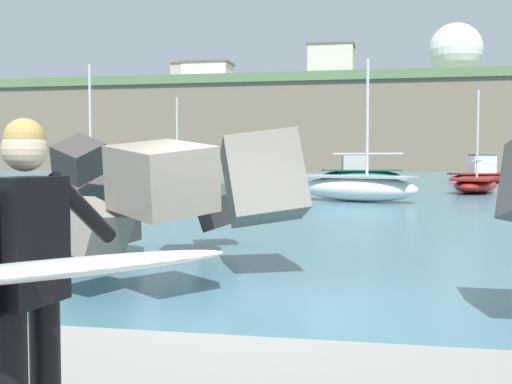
{
  "coord_description": "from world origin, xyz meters",
  "views": [
    {
      "loc": [
        1.46,
        -7.34,
        1.83
      ],
      "look_at": [
        -0.09,
        0.5,
        1.4
      ],
      "focal_mm": 45.2,
      "sensor_mm": 36.0,
      "label": 1
    }
  ],
  "objects_px": {
    "boat_mid_centre": "(358,187)",
    "boat_mid_right": "(360,174)",
    "surfer_with_board": "(17,279)",
    "radar_dome": "(456,52)",
    "boat_near_right": "(476,184)",
    "station_building_central": "(187,80)",
    "station_building_east": "(208,76)",
    "station_building_west": "(331,66)",
    "boat_far_left": "(486,175)",
    "boat_mid_left": "(82,187)",
    "boat_near_centre": "(179,176)"
  },
  "relations": [
    {
      "from": "boat_near_centre",
      "to": "station_building_east",
      "type": "relative_size",
      "value": 0.76
    },
    {
      "from": "boat_near_centre",
      "to": "radar_dome",
      "type": "distance_m",
      "value": 74.58
    },
    {
      "from": "boat_far_left",
      "to": "station_building_east",
      "type": "height_order",
      "value": "station_building_east"
    },
    {
      "from": "boat_mid_right",
      "to": "radar_dome",
      "type": "distance_m",
      "value": 69.34
    },
    {
      "from": "surfer_with_board",
      "to": "radar_dome",
      "type": "xyz_separation_m",
      "value": [
        12.93,
        107.42,
        17.65
      ]
    },
    {
      "from": "radar_dome",
      "to": "boat_near_right",
      "type": "bearing_deg",
      "value": -95.02
    },
    {
      "from": "boat_near_right",
      "to": "boat_far_left",
      "type": "height_order",
      "value": "boat_near_right"
    },
    {
      "from": "boat_mid_left",
      "to": "boat_mid_centre",
      "type": "height_order",
      "value": "boat_mid_left"
    },
    {
      "from": "boat_near_right",
      "to": "station_building_east",
      "type": "relative_size",
      "value": 0.8
    },
    {
      "from": "boat_near_centre",
      "to": "station_building_east",
      "type": "bearing_deg",
      "value": 103.62
    },
    {
      "from": "station_building_east",
      "to": "boat_far_left",
      "type": "bearing_deg",
      "value": -57.72
    },
    {
      "from": "surfer_with_board",
      "to": "boat_mid_left",
      "type": "height_order",
      "value": "boat_mid_left"
    },
    {
      "from": "radar_dome",
      "to": "station_building_central",
      "type": "height_order",
      "value": "radar_dome"
    },
    {
      "from": "boat_mid_left",
      "to": "boat_mid_right",
      "type": "bearing_deg",
      "value": 53.08
    },
    {
      "from": "surfer_with_board",
      "to": "boat_near_right",
      "type": "height_order",
      "value": "boat_near_right"
    },
    {
      "from": "station_building_central",
      "to": "boat_mid_left",
      "type": "bearing_deg",
      "value": -76.0
    },
    {
      "from": "boat_mid_centre",
      "to": "boat_mid_right",
      "type": "relative_size",
      "value": 0.99
    },
    {
      "from": "surfer_with_board",
      "to": "radar_dome",
      "type": "height_order",
      "value": "radar_dome"
    },
    {
      "from": "surfer_with_board",
      "to": "station_building_west",
      "type": "relative_size",
      "value": 0.29
    },
    {
      "from": "surfer_with_board",
      "to": "station_building_east",
      "type": "height_order",
      "value": "station_building_east"
    },
    {
      "from": "surfer_with_board",
      "to": "boat_near_right",
      "type": "distance_m",
      "value": 32.99
    },
    {
      "from": "boat_mid_left",
      "to": "boat_mid_centre",
      "type": "relative_size",
      "value": 1.06
    },
    {
      "from": "boat_near_right",
      "to": "boat_far_left",
      "type": "relative_size",
      "value": 1.05
    },
    {
      "from": "station_building_east",
      "to": "station_building_west",
      "type": "bearing_deg",
      "value": -3.57
    },
    {
      "from": "station_building_central",
      "to": "boat_far_left",
      "type": "bearing_deg",
      "value": -57.13
    },
    {
      "from": "surfer_with_board",
      "to": "station_building_central",
      "type": "xyz_separation_m",
      "value": [
        -33.33,
        109.78,
        14.52
      ]
    },
    {
      "from": "boat_mid_centre",
      "to": "boat_far_left",
      "type": "xyz_separation_m",
      "value": [
        8.05,
        20.62,
        0.02
      ]
    },
    {
      "from": "boat_mid_centre",
      "to": "radar_dome",
      "type": "relative_size",
      "value": 0.55
    },
    {
      "from": "boat_mid_left",
      "to": "station_building_east",
      "type": "distance_m",
      "value": 78.91
    },
    {
      "from": "boat_near_right",
      "to": "boat_mid_centre",
      "type": "xyz_separation_m",
      "value": [
        -5.72,
        -8.18,
        0.16
      ]
    },
    {
      "from": "boat_far_left",
      "to": "station_building_west",
      "type": "height_order",
      "value": "station_building_west"
    },
    {
      "from": "boat_mid_centre",
      "to": "station_building_east",
      "type": "bearing_deg",
      "value": 109.74
    },
    {
      "from": "boat_near_right",
      "to": "station_building_central",
      "type": "distance_m",
      "value": 88.33
    },
    {
      "from": "boat_mid_right",
      "to": "station_building_east",
      "type": "xyz_separation_m",
      "value": [
        -27.18,
        59.66,
        14.56
      ]
    },
    {
      "from": "surfer_with_board",
      "to": "boat_near_centre",
      "type": "xyz_separation_m",
      "value": [
        -12.14,
        39.63,
        -0.72
      ]
    },
    {
      "from": "boat_near_right",
      "to": "boat_mid_left",
      "type": "height_order",
      "value": "boat_mid_left"
    },
    {
      "from": "boat_mid_centre",
      "to": "station_building_central",
      "type": "relative_size",
      "value": 0.88
    },
    {
      "from": "station_building_west",
      "to": "station_building_east",
      "type": "height_order",
      "value": "station_building_west"
    },
    {
      "from": "surfer_with_board",
      "to": "boat_mid_centre",
      "type": "bearing_deg",
      "value": 88.55
    },
    {
      "from": "boat_mid_centre",
      "to": "radar_dome",
      "type": "bearing_deg",
      "value": 81.58
    },
    {
      "from": "boat_mid_left",
      "to": "boat_mid_right",
      "type": "xyz_separation_m",
      "value": [
        12.33,
        16.41,
        0.26
      ]
    },
    {
      "from": "boat_mid_centre",
      "to": "boat_far_left",
      "type": "height_order",
      "value": "boat_mid_centre"
    },
    {
      "from": "boat_near_right",
      "to": "station_building_west",
      "type": "relative_size",
      "value": 0.85
    },
    {
      "from": "radar_dome",
      "to": "station_building_central",
      "type": "bearing_deg",
      "value": 177.08
    },
    {
      "from": "radar_dome",
      "to": "station_building_east",
      "type": "xyz_separation_m",
      "value": [
        -40.05,
        -5.98,
        -3.69
      ]
    },
    {
      "from": "boat_mid_centre",
      "to": "boat_far_left",
      "type": "bearing_deg",
      "value": 68.68
    },
    {
      "from": "station_building_central",
      "to": "radar_dome",
      "type": "bearing_deg",
      "value": -2.92
    },
    {
      "from": "surfer_with_board",
      "to": "boat_mid_left",
      "type": "xyz_separation_m",
      "value": [
        -12.28,
        25.37,
        -0.85
      ]
    },
    {
      "from": "boat_near_centre",
      "to": "boat_near_right",
      "type": "height_order",
      "value": "boat_near_centre"
    },
    {
      "from": "boat_mid_right",
      "to": "radar_dome",
      "type": "height_order",
      "value": "radar_dome"
    }
  ]
}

